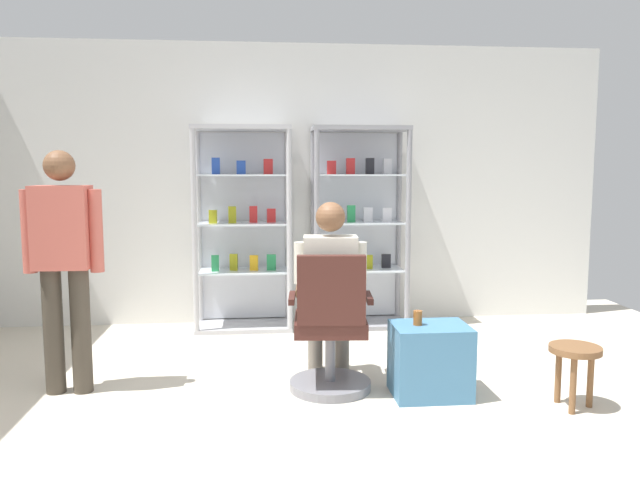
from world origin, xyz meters
TOP-DOWN VIEW (x-y plane):
  - ground_plane at (0.00, 0.00)m, footprint 7.20×7.20m
  - back_wall at (0.00, 3.00)m, footprint 6.00×0.10m
  - display_cabinet_left at (-0.55, 2.76)m, footprint 0.90×0.45m
  - display_cabinet_right at (0.55, 2.76)m, footprint 0.90×0.45m
  - office_chair at (0.08, 0.96)m, footprint 0.58×0.56m
  - seated_shopkeeper at (0.09, 1.12)m, footprint 0.51×0.59m
  - storage_crate at (0.73, 0.84)m, footprint 0.50×0.40m
  - tea_glass at (0.65, 0.85)m, footprint 0.06×0.06m
  - standing_customer at (-1.69, 1.13)m, footprint 0.52×0.22m
  - wooden_stool at (1.58, 0.54)m, footprint 0.32×0.32m

SIDE VIEW (x-z plane):
  - ground_plane at x=0.00m, z-range 0.00..0.00m
  - storage_crate at x=0.73m, z-range 0.00..0.48m
  - wooden_stool at x=1.58m, z-range 0.12..0.52m
  - office_chair at x=0.08m, z-range -0.09..0.87m
  - tea_glass at x=0.65m, z-range 0.48..0.58m
  - seated_shopkeeper at x=0.09m, z-range 0.07..1.36m
  - standing_customer at x=-1.69m, z-range 0.12..1.75m
  - display_cabinet_left at x=-0.55m, z-range 0.01..1.91m
  - display_cabinet_right at x=0.55m, z-range 0.02..1.92m
  - back_wall at x=0.00m, z-range 0.00..2.70m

